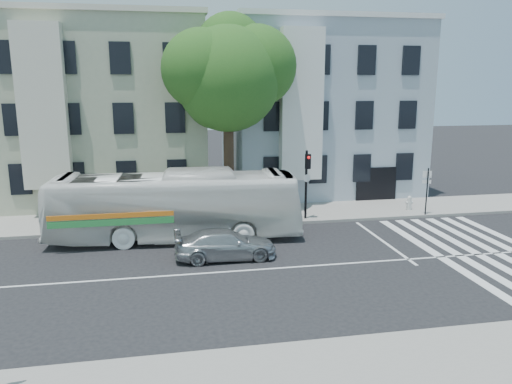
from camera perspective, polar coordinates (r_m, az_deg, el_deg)
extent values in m
plane|color=black|center=(20.19, 0.19, -8.88)|extent=(120.00, 120.00, 0.00)
cube|color=gray|center=(27.68, -2.92, -2.79)|extent=(80.00, 4.00, 0.15)
cube|color=gray|center=(13.22, 7.17, -20.99)|extent=(80.00, 4.00, 0.15)
cube|color=#ACAF93|center=(33.70, -16.71, 8.80)|extent=(12.00, 10.00, 11.00)
cube|color=#9AA6B7|center=(35.14, 6.93, 9.36)|extent=(12.00, 10.00, 11.00)
cylinder|color=#2D2116|center=(27.61, -3.12, 2.54)|extent=(0.56, 0.56, 5.20)
sphere|color=#154317|center=(27.20, -3.24, 12.76)|extent=(5.60, 5.60, 5.60)
sphere|color=#154317|center=(27.86, 0.00, 14.22)|extent=(4.40, 4.40, 4.40)
sphere|color=#154317|center=(26.76, -6.23, 13.79)|extent=(4.20, 4.20, 4.20)
sphere|color=#154317|center=(28.49, -2.99, 16.17)|extent=(3.80, 3.80, 3.80)
sphere|color=#154317|center=(27.74, -4.63, 10.67)|extent=(3.40, 3.40, 3.40)
imported|color=white|center=(23.84, -9.22, -1.55)|extent=(3.48, 11.94, 3.28)
imported|color=#B3B6BA|center=(21.26, -3.51, -5.99)|extent=(1.76, 4.30, 1.25)
cylinder|color=black|center=(26.69, 5.74, 0.67)|extent=(0.13, 0.13, 3.84)
cube|color=black|center=(26.21, 5.96, 3.49)|extent=(0.28, 0.24, 0.78)
sphere|color=red|center=(26.05, 6.05, 3.94)|extent=(0.15, 0.15, 0.15)
cylinder|color=white|center=(26.46, 5.85, 1.57)|extent=(0.40, 0.09, 0.40)
cylinder|color=silver|center=(30.04, 17.09, -1.32)|extent=(0.26, 0.26, 0.65)
sphere|color=silver|center=(29.96, 17.14, -0.65)|extent=(0.24, 0.24, 0.24)
cylinder|color=silver|center=(30.02, 17.10, -1.16)|extent=(0.45, 0.19, 0.15)
cylinder|color=black|center=(28.97, 18.94, 0.05)|extent=(0.07, 0.07, 2.62)
cube|color=white|center=(28.88, 18.97, 1.92)|extent=(0.46, 0.18, 0.37)
cube|color=white|center=(28.95, 18.92, 1.11)|extent=(0.46, 0.18, 0.19)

